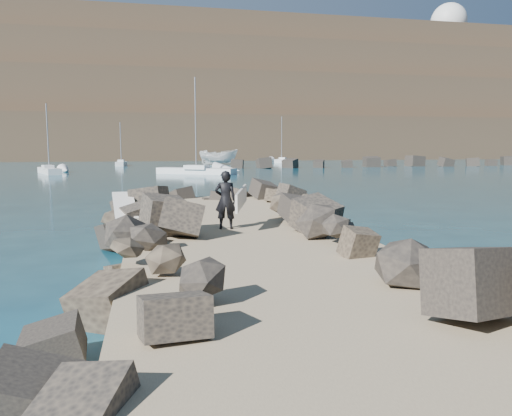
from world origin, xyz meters
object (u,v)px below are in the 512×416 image
at_px(surfboard_resting, 125,209).
at_px(surfer_with_board, 228,200).
at_px(boat_imported, 219,157).
at_px(radome, 448,27).
at_px(sailboat_b, 121,164).

distance_m(surfboard_resting, surfer_with_board, 3.32).
bearing_deg(boat_imported, surfboard_resting, -172.10).
distance_m(boat_imported, radome, 122.50).
xyz_separation_m(radome, sailboat_b, (-103.57, -77.56, -42.44)).
xyz_separation_m(boat_imported, surfer_with_board, (-9.01, -68.11, 0.19)).
relative_size(surfboard_resting, surfer_with_board, 1.29).
bearing_deg(boat_imported, sailboat_b, 120.57).
bearing_deg(boat_imported, surfer_with_board, -169.49).
distance_m(surfer_with_board, radome, 177.21).
bearing_deg(sailboat_b, boat_imported, 12.52).
relative_size(radome, sailboat_b, 2.77).
xyz_separation_m(surfer_with_board, radome, (97.23, 142.27, 41.36)).
bearing_deg(sailboat_b, radome, 36.83).
xyz_separation_m(boat_imported, radome, (88.22, 74.15, 41.55)).
height_order(surfboard_resting, surfer_with_board, surfer_with_board).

